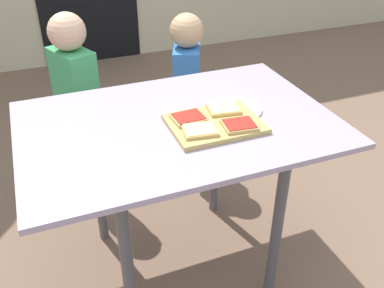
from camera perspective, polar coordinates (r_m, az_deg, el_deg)
The scene contains 10 objects.
ground_plane at distance 2.09m, azimuth -1.52°, elevation -15.42°, with size 16.00×16.00×0.00m, color brown.
dining_table at distance 1.66m, azimuth -1.85°, elevation 0.18°, with size 1.17×0.79×0.76m.
cutting_board at distance 1.58m, azimuth 3.03°, elevation 2.70°, with size 0.33×0.25×0.02m, color tan.
pizza_slice_near_right at distance 1.54m, azimuth 6.31°, elevation 2.53°, with size 0.13×0.11×0.02m.
pizza_slice_far_left at distance 1.58m, azimuth -0.48°, elevation 3.52°, with size 0.12×0.11×0.02m.
pizza_slice_far_right at distance 1.65m, azimuth 4.22°, elevation 4.68°, with size 0.13×0.11×0.02m.
pizza_slice_near_left at distance 1.50m, azimuth 1.05°, elevation 1.85°, with size 0.13×0.11×0.02m.
plate_white_right at distance 1.70m, azimuth 5.86°, elevation 4.67°, with size 0.20×0.20×0.01m, color white.
child_left at distance 2.26m, azimuth -15.02°, elevation 6.18°, with size 0.22×0.27×1.01m.
child_right at distance 2.43m, azimuth -0.68°, elevation 7.91°, with size 0.22×0.28×0.94m.
Camera 1 is at (-0.46, -1.33, 1.55)m, focal length 40.18 mm.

